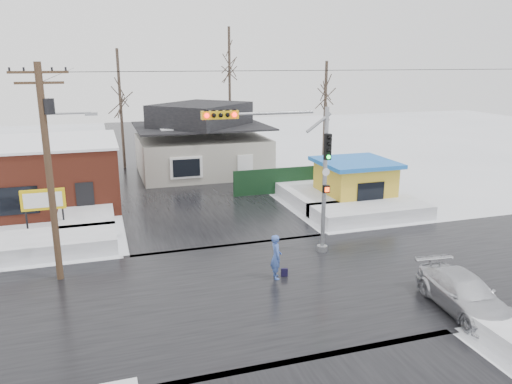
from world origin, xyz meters
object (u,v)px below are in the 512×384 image
object	(u,v)px
kiosk	(355,182)
pedestrian	(276,257)
traffic_signal	(294,162)
car	(464,294)
marquee_sign	(43,201)
utility_pole	(50,161)

from	to	relation	value
kiosk	pedestrian	world-z (taller)	kiosk
traffic_signal	car	xyz separation A→B (m)	(4.04, -6.97, -3.87)
kiosk	marquee_sign	bearing A→B (deg)	-178.45
traffic_signal	pedestrian	size ratio (longest dim) A/B	3.61
marquee_sign	car	bearing A→B (deg)	-41.10
car	traffic_signal	bearing A→B (deg)	125.72
kiosk	pedestrian	distance (m)	12.69
marquee_sign	kiosk	xyz separation A→B (m)	(18.50, 0.50, -0.46)
traffic_signal	car	size ratio (longest dim) A/B	1.53
marquee_sign	pedestrian	size ratio (longest dim) A/B	1.31
utility_pole	pedestrian	distance (m)	10.04
traffic_signal	utility_pole	bearing A→B (deg)	177.05
marquee_sign	traffic_signal	bearing A→B (deg)	-29.72
marquee_sign	pedestrian	bearing A→B (deg)	-41.66
utility_pole	marquee_sign	xyz separation A→B (m)	(-1.07, 5.99, -3.19)
utility_pole	pedestrian	bearing A→B (deg)	-17.34
traffic_signal	marquee_sign	distance (m)	13.42
kiosk	pedestrian	size ratio (longest dim) A/B	2.37
pedestrian	car	world-z (taller)	pedestrian
marquee_sign	pedestrian	distance (m)	13.15
kiosk	car	distance (m)	14.34
traffic_signal	pedestrian	xyz separation A→B (m)	(-1.64, -2.19, -3.57)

